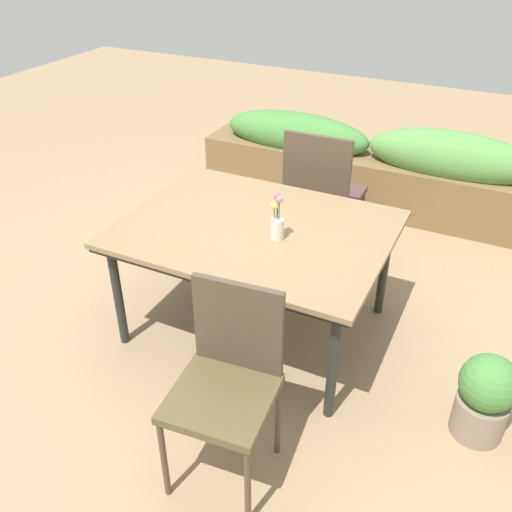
{
  "coord_description": "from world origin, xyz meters",
  "views": [
    {
      "loc": [
        1.25,
        -2.43,
        2.24
      ],
      "look_at": [
        0.07,
        -0.01,
        0.52
      ],
      "focal_mm": 38.81,
      "sensor_mm": 36.0,
      "label": 1
    }
  ],
  "objects_px": {
    "chair_near_right": "(228,375)",
    "flower_vase": "(277,222)",
    "chair_far_side": "(322,189)",
    "potted_plant": "(485,396)",
    "planter_box": "(369,167)",
    "dining_table": "(256,235)"
  },
  "relations": [
    {
      "from": "planter_box",
      "to": "dining_table",
      "type": "bearing_deg",
      "value": -94.06
    },
    {
      "from": "dining_table",
      "to": "chair_far_side",
      "type": "height_order",
      "value": "chair_far_side"
    },
    {
      "from": "chair_far_side",
      "to": "chair_near_right",
      "type": "distance_m",
      "value": 1.89
    },
    {
      "from": "chair_near_right",
      "to": "flower_vase",
      "type": "distance_m",
      "value": 0.93
    },
    {
      "from": "dining_table",
      "to": "chair_far_side",
      "type": "xyz_separation_m",
      "value": [
        0.06,
        0.93,
        -0.11
      ]
    },
    {
      "from": "chair_far_side",
      "to": "chair_near_right",
      "type": "height_order",
      "value": "chair_far_side"
    },
    {
      "from": "chair_near_right",
      "to": "flower_vase",
      "type": "bearing_deg",
      "value": -84.46
    },
    {
      "from": "chair_far_side",
      "to": "planter_box",
      "type": "xyz_separation_m",
      "value": [
        0.08,
        0.97,
        -0.19
      ]
    },
    {
      "from": "dining_table",
      "to": "flower_vase",
      "type": "xyz_separation_m",
      "value": [
        0.16,
        -0.07,
        0.16
      ]
    },
    {
      "from": "flower_vase",
      "to": "chair_far_side",
      "type": "bearing_deg",
      "value": 95.83
    },
    {
      "from": "dining_table",
      "to": "planter_box",
      "type": "bearing_deg",
      "value": 85.94
    },
    {
      "from": "planter_box",
      "to": "potted_plant",
      "type": "height_order",
      "value": "planter_box"
    },
    {
      "from": "potted_plant",
      "to": "chair_near_right",
      "type": "bearing_deg",
      "value": -146.32
    },
    {
      "from": "dining_table",
      "to": "potted_plant",
      "type": "distance_m",
      "value": 1.44
    },
    {
      "from": "dining_table",
      "to": "chair_far_side",
      "type": "bearing_deg",
      "value": 86.41
    },
    {
      "from": "dining_table",
      "to": "flower_vase",
      "type": "relative_size",
      "value": 5.6
    },
    {
      "from": "dining_table",
      "to": "potted_plant",
      "type": "relative_size",
      "value": 3.13
    },
    {
      "from": "potted_plant",
      "to": "chair_far_side",
      "type": "bearing_deg",
      "value": 137.49
    },
    {
      "from": "chair_near_right",
      "to": "planter_box",
      "type": "height_order",
      "value": "chair_near_right"
    },
    {
      "from": "chair_near_right",
      "to": "flower_vase",
      "type": "height_order",
      "value": "flower_vase"
    },
    {
      "from": "dining_table",
      "to": "chair_far_side",
      "type": "relative_size",
      "value": 1.49
    },
    {
      "from": "chair_near_right",
      "to": "potted_plant",
      "type": "height_order",
      "value": "chair_near_right"
    }
  ]
}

